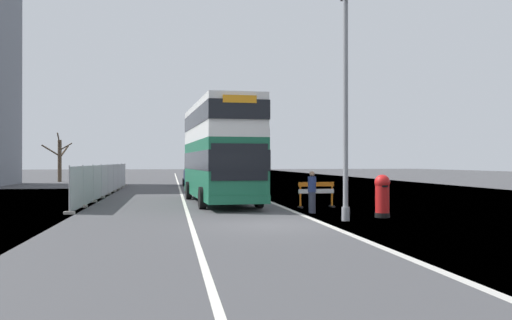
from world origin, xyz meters
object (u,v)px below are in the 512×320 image
Objects in this scene: double_decker_bus at (220,151)px; red_pillar_postbox at (382,194)px; pedestrian_at_kerb at (312,192)px; lamppost_foreground at (346,113)px; roadworks_barrier at (316,191)px; car_oncoming_near at (205,176)px; car_receding_mid at (194,174)px.

red_pillar_postbox is at bearing -56.88° from double_decker_bus.
red_pillar_postbox is 3.05m from pedestrian_at_kerb.
lamppost_foreground reaches higher than roadworks_barrier.
red_pillar_postbox is at bearing -43.75° from pedestrian_at_kerb.
car_oncoming_near is at bearing 89.40° from double_decker_bus.
car_receding_mid reaches higher than red_pillar_postbox.
car_receding_mid is at bearing 91.21° from double_decker_bus.
car_oncoming_near is (-5.33, 23.16, 0.12)m from red_pillar_postbox.
lamppost_foreground is at bearing -150.87° from red_pillar_postbox.
red_pillar_postbox is 0.94× the size of roadworks_barrier.
roadworks_barrier is (0.45, 5.80, -3.11)m from lamppost_foreground.
pedestrian_at_kerb is (3.27, -6.29, -1.83)m from double_decker_bus.
double_decker_bus is 21.32m from car_receding_mid.
roadworks_barrier is 0.38× the size of car_receding_mid.
red_pillar_postbox is 0.94× the size of pedestrian_at_kerb.
pedestrian_at_kerb is at bearing -82.30° from car_receding_mid.
lamppost_foreground is at bearing -94.46° from roadworks_barrier.
lamppost_foreground is at bearing -81.61° from car_oncoming_near.
double_decker_bus is 5.83m from roadworks_barrier.
car_receding_mid is (-5.93, 29.64, 0.10)m from red_pillar_postbox.
car_oncoming_near is (0.15, 14.76, -1.68)m from double_decker_bus.
car_receding_mid is at bearing 97.74° from lamppost_foreground.
red_pillar_postbox is at bearing -78.69° from car_receding_mid.
roadworks_barrier is 25.25m from car_receding_mid.
double_decker_bus is 2.70× the size of car_oncoming_near.
red_pillar_postbox is (1.77, 0.98, -2.96)m from lamppost_foreground.
car_oncoming_near is (-3.56, 24.14, -2.84)m from lamppost_foreground.
lamppost_foreground is 4.72× the size of roadworks_barrier.
pedestrian_at_kerb is (-0.89, -2.71, 0.12)m from roadworks_barrier.
lamppost_foreground reaches higher than car_receding_mid.
roadworks_barrier is at bearing -77.66° from car_oncoming_near.
car_receding_mid reaches higher than roadworks_barrier.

